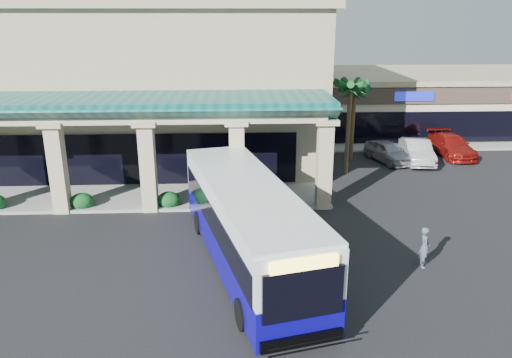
{
  "coord_description": "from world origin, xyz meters",
  "views": [
    {
      "loc": [
        1.36,
        -19.16,
        9.79
      ],
      "look_at": [
        2.4,
        3.51,
        2.2
      ],
      "focal_mm": 35.0,
      "sensor_mm": 36.0,
      "label": 1
    }
  ],
  "objects_px": {
    "transit_bus": "(247,226)",
    "car_white": "(417,151)",
    "pedestrian": "(425,247)",
    "car_red": "(451,145)",
    "car_silver": "(388,152)"
  },
  "relations": [
    {
      "from": "transit_bus",
      "to": "car_white",
      "type": "xyz_separation_m",
      "value": [
        12.02,
        14.21,
        -0.96
      ]
    },
    {
      "from": "car_white",
      "to": "pedestrian",
      "type": "bearing_deg",
      "value": -101.65
    },
    {
      "from": "car_red",
      "to": "car_silver",
      "type": "bearing_deg",
      "value": -166.53
    },
    {
      "from": "pedestrian",
      "to": "car_white",
      "type": "relative_size",
      "value": 0.36
    },
    {
      "from": "car_silver",
      "to": "car_red",
      "type": "bearing_deg",
      "value": -1.66
    },
    {
      "from": "pedestrian",
      "to": "car_red",
      "type": "distance_m",
      "value": 18.05
    },
    {
      "from": "transit_bus",
      "to": "car_white",
      "type": "distance_m",
      "value": 18.63
    },
    {
      "from": "pedestrian",
      "to": "car_white",
      "type": "distance_m",
      "value": 15.41
    },
    {
      "from": "transit_bus",
      "to": "car_white",
      "type": "relative_size",
      "value": 2.63
    },
    {
      "from": "car_red",
      "to": "transit_bus",
      "type": "bearing_deg",
      "value": -135.3
    },
    {
      "from": "car_white",
      "to": "car_red",
      "type": "bearing_deg",
      "value": 34.06
    },
    {
      "from": "pedestrian",
      "to": "car_red",
      "type": "height_order",
      "value": "pedestrian"
    },
    {
      "from": "car_silver",
      "to": "car_white",
      "type": "distance_m",
      "value": 1.91
    },
    {
      "from": "transit_bus",
      "to": "car_red",
      "type": "height_order",
      "value": "transit_bus"
    },
    {
      "from": "transit_bus",
      "to": "car_red",
      "type": "xyz_separation_m",
      "value": [
        15.09,
        15.78,
        -0.99
      ]
    }
  ]
}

